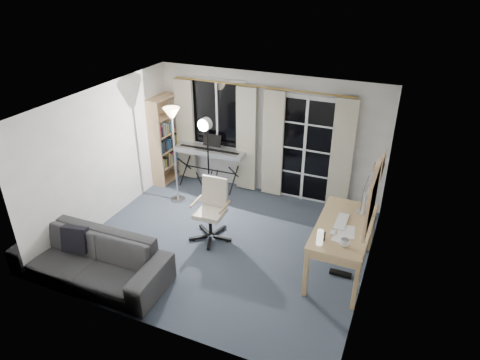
% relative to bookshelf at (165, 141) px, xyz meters
% --- Properties ---
extents(floor, '(4.50, 4.00, 0.02)m').
position_rel_bookshelf_xyz_m(floor, '(2.12, -1.67, -0.87)').
color(floor, '#353E4D').
rests_on(floor, ground).
extents(window, '(1.20, 0.08, 1.40)m').
position_rel_bookshelf_xyz_m(window, '(1.07, 0.31, 0.64)').
color(window, white).
rests_on(window, floor).
extents(french_door, '(1.32, 0.09, 2.11)m').
position_rel_bookshelf_xyz_m(french_door, '(2.87, 0.31, 0.16)').
color(french_door, white).
rests_on(french_door, floor).
extents(curtains, '(3.60, 0.07, 2.13)m').
position_rel_bookshelf_xyz_m(curtains, '(1.99, 0.21, 0.23)').
color(curtains, gold).
rests_on(curtains, floor).
extents(bookshelf, '(0.32, 0.86, 1.82)m').
position_rel_bookshelf_xyz_m(bookshelf, '(0.00, 0.00, 0.00)').
color(bookshelf, tan).
rests_on(bookshelf, floor).
extents(torchiere_lamp, '(0.38, 0.38, 1.88)m').
position_rel_bookshelf_xyz_m(torchiere_lamp, '(0.67, -0.72, 0.65)').
color(torchiere_lamp, '#B2B2B7').
rests_on(torchiere_lamp, floor).
extents(keyboard_piano, '(1.44, 0.72, 1.04)m').
position_rel_bookshelf_xyz_m(keyboard_piano, '(1.02, 0.03, -0.08)').
color(keyboard_piano, black).
rests_on(keyboard_piano, floor).
extents(studio_light, '(0.34, 0.35, 1.76)m').
position_rel_bookshelf_xyz_m(studio_light, '(1.27, -0.59, 0.55)').
color(studio_light, black).
rests_on(studio_light, floor).
extents(office_chair, '(0.70, 0.73, 1.05)m').
position_rel_bookshelf_xyz_m(office_chair, '(1.84, -1.50, -0.24)').
color(office_chair, black).
rests_on(office_chair, floor).
extents(desk, '(0.77, 1.53, 0.82)m').
position_rel_bookshelf_xyz_m(desk, '(4.00, -1.61, -0.15)').
color(desk, tan).
rests_on(desk, floor).
extents(monitor, '(0.20, 0.59, 0.51)m').
position_rel_bookshelf_xyz_m(monitor, '(4.20, -1.16, 0.26)').
color(monitor, silver).
rests_on(monitor, desk).
extents(desk_clutter, '(0.48, 0.93, 1.03)m').
position_rel_bookshelf_xyz_m(desk_clutter, '(3.93, -1.85, -0.22)').
color(desk_clutter, white).
rests_on(desk_clutter, desk).
extents(mug, '(0.13, 0.11, 0.13)m').
position_rel_bookshelf_xyz_m(mug, '(4.10, -2.11, 0.02)').
color(mug, silver).
rests_on(mug, desk).
extents(wall_mirror, '(0.04, 0.94, 0.74)m').
position_rel_bookshelf_xyz_m(wall_mirror, '(4.34, -2.02, 0.69)').
color(wall_mirror, tan).
rests_on(wall_mirror, floor).
extents(framed_print, '(0.03, 0.42, 0.32)m').
position_rel_bookshelf_xyz_m(framed_print, '(4.35, -1.12, 0.74)').
color(framed_print, tan).
rests_on(framed_print, floor).
extents(wall_shelf, '(0.16, 0.30, 0.18)m').
position_rel_bookshelf_xyz_m(wall_shelf, '(4.28, -0.62, 0.54)').
color(wall_shelf, tan).
rests_on(wall_shelf, floor).
extents(sofa, '(2.32, 0.73, 0.90)m').
position_rel_bookshelf_xyz_m(sofa, '(0.70, -3.21, -0.41)').
color(sofa, '#302F32').
rests_on(sofa, floor).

